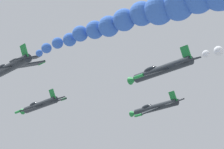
# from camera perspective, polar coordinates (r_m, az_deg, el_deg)

# --- Properties ---
(airplane_lead) EXTENTS (8.95, 10.35, 4.03)m
(airplane_lead) POSITION_cam_1_polar(r_m,az_deg,el_deg) (76.92, -8.90, -3.74)
(airplane_lead) COLOR #23282D
(airplane_left_inner) EXTENTS (9.06, 10.35, 3.75)m
(airplane_left_inner) POSITION_cam_1_polar(r_m,az_deg,el_deg) (59.58, -12.58, 0.82)
(airplane_left_inner) COLOR #23282D
(smoke_trail_left_inner) EXTENTS (7.95, 23.50, 3.65)m
(smoke_trail_left_inner) POSITION_cam_1_polar(r_m,az_deg,el_deg) (44.37, 6.47, 8.09)
(smoke_trail_left_inner) COLOR blue
(airplane_right_inner) EXTENTS (8.88, 10.35, 4.22)m
(airplane_right_inner) POSITION_cam_1_polar(r_m,az_deg,el_deg) (74.15, 5.28, -4.07)
(airplane_right_inner) COLOR #23282D
(airplane_left_outer) EXTENTS (9.00, 10.35, 3.90)m
(airplane_left_outer) POSITION_cam_1_polar(r_m,az_deg,el_deg) (55.93, 6.05, 0.56)
(airplane_left_outer) COLOR #23282D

